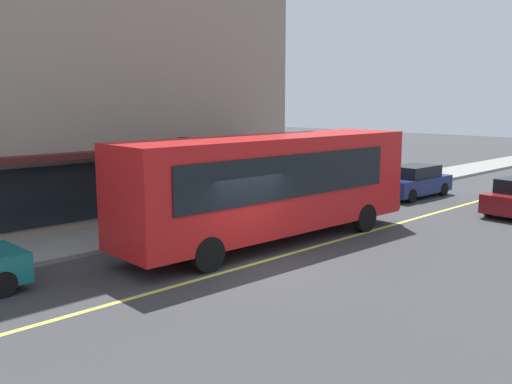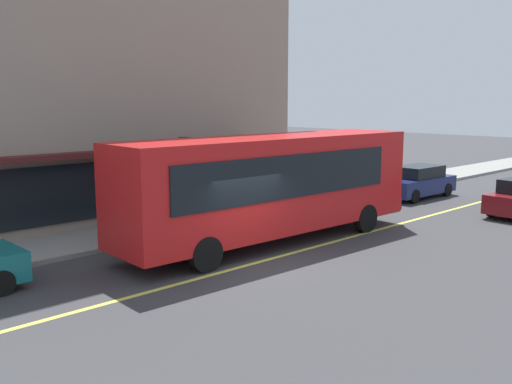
{
  "view_description": "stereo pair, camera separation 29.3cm",
  "coord_description": "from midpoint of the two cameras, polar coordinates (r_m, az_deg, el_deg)",
  "views": [
    {
      "loc": [
        -10.79,
        -11.2,
        4.67
      ],
      "look_at": [
        2.17,
        2.1,
        1.6
      ],
      "focal_mm": 39.48,
      "sensor_mm": 36.0,
      "label": 1
    },
    {
      "loc": [
        -10.58,
        -11.4,
        4.67
      ],
      "look_at": [
        2.17,
        2.1,
        1.6
      ],
      "focal_mm": 39.48,
      "sensor_mm": 36.0,
      "label": 2
    }
  ],
  "objects": [
    {
      "name": "ground",
      "position": [
        16.24,
        0.05,
        -7.33
      ],
      "size": [
        120.0,
        120.0,
        0.0
      ],
      "primitive_type": "plane",
      "color": "#38383A"
    },
    {
      "name": "sidewalk",
      "position": [
        20.35,
        -10.48,
        -3.82
      ],
      "size": [
        80.0,
        2.75,
        0.15
      ],
      "primitive_type": "cube",
      "color": "gray",
      "rests_on": "ground"
    },
    {
      "name": "lane_centre_stripe",
      "position": [
        16.24,
        0.05,
        -7.31
      ],
      "size": [
        36.0,
        0.16,
        0.01
      ],
      "primitive_type": "cube",
      "color": "#D8D14C",
      "rests_on": "ground"
    },
    {
      "name": "storefront_building",
      "position": [
        25.87,
        -21.13,
        16.02
      ],
      "size": [
        18.61,
        11.73,
        15.87
      ],
      "color": "gray",
      "rests_on": "ground"
    },
    {
      "name": "bus",
      "position": [
        18.27,
        2.13,
        0.93
      ],
      "size": [
        11.2,
        2.87,
        3.5
      ],
      "color": "red",
      "rests_on": "ground"
    },
    {
      "name": "traffic_light",
      "position": [
        20.09,
        -6.69,
        3.22
      ],
      "size": [
        0.3,
        0.52,
        3.2
      ],
      "color": "#2D2D33",
      "rests_on": "sidewalk"
    },
    {
      "name": "car_navy",
      "position": [
        28.1,
        16.25,
        0.98
      ],
      "size": [
        4.34,
        1.95,
        1.52
      ],
      "color": "navy",
      "rests_on": "ground"
    },
    {
      "name": "pedestrian_at_corner",
      "position": [
        18.95,
        -13.64,
        -1.21
      ],
      "size": [
        0.34,
        0.34,
        1.85
      ],
      "color": "black",
      "rests_on": "sidewalk"
    }
  ]
}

